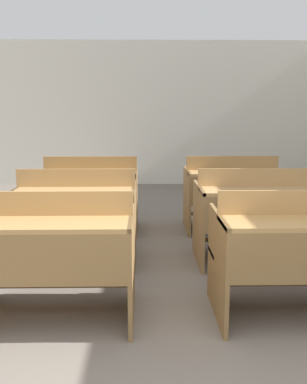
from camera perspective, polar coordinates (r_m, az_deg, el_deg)
wall_back at (r=8.78m, az=0.50°, el=9.89°), size 6.49×0.06×2.73m
bench_front_left at (r=3.15m, az=-12.72°, el=-7.59°), size 1.10×0.76×0.90m
bench_front_right at (r=3.26m, az=17.72°, el=-7.21°), size 1.10×0.76×0.90m
bench_second_left at (r=4.27m, az=-9.74°, el=-2.78°), size 1.10×0.76×0.90m
bench_second_right at (r=4.35m, az=12.86°, el=-2.65°), size 1.10×0.76×0.90m
bench_third_left at (r=5.38m, az=-7.98°, el=-0.01°), size 1.10×0.76×0.90m
bench_third_right at (r=5.46m, az=9.94°, el=0.09°), size 1.10×0.76×0.90m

